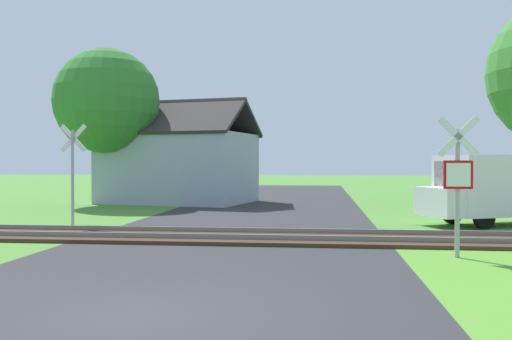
{
  "coord_description": "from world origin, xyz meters",
  "views": [
    {
      "loc": [
        2.29,
        -7.18,
        2.02
      ],
      "look_at": [
        0.5,
        8.56,
        1.8
      ],
      "focal_mm": 40.0,
      "sensor_mm": 36.0,
      "label": 1
    }
  ],
  "objects_px": {
    "stop_sign_near": "(458,178)",
    "mail_truck": "(501,187)",
    "house": "(179,165)",
    "tree_left": "(107,101)",
    "crossing_sign_far": "(73,168)"
  },
  "relations": [
    {
      "from": "stop_sign_near",
      "to": "house",
      "type": "distance_m",
      "value": 18.36
    },
    {
      "from": "tree_left",
      "to": "stop_sign_near",
      "type": "bearing_deg",
      "value": -46.7
    },
    {
      "from": "house",
      "to": "tree_left",
      "type": "distance_m",
      "value": 4.64
    },
    {
      "from": "crossing_sign_far",
      "to": "house",
      "type": "distance_m",
      "value": 11.03
    },
    {
      "from": "stop_sign_near",
      "to": "house",
      "type": "bearing_deg",
      "value": -57.23
    },
    {
      "from": "stop_sign_near",
      "to": "house",
      "type": "height_order",
      "value": "house"
    },
    {
      "from": "stop_sign_near",
      "to": "tree_left",
      "type": "relative_size",
      "value": 0.4
    },
    {
      "from": "crossing_sign_far",
      "to": "mail_truck",
      "type": "bearing_deg",
      "value": 13.92
    },
    {
      "from": "stop_sign_near",
      "to": "mail_truck",
      "type": "bearing_deg",
      "value": -113.44
    },
    {
      "from": "house",
      "to": "mail_truck",
      "type": "distance_m",
      "value": 15.56
    },
    {
      "from": "stop_sign_near",
      "to": "house",
      "type": "xyz_separation_m",
      "value": [
        -9.91,
        15.45,
        0.18
      ]
    },
    {
      "from": "mail_truck",
      "to": "stop_sign_near",
      "type": "bearing_deg",
      "value": 133.51
    },
    {
      "from": "mail_truck",
      "to": "tree_left",
      "type": "bearing_deg",
      "value": 42.62
    },
    {
      "from": "crossing_sign_far",
      "to": "stop_sign_near",
      "type": "bearing_deg",
      "value": -18.19
    },
    {
      "from": "crossing_sign_far",
      "to": "house",
      "type": "relative_size",
      "value": 0.4
    }
  ]
}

